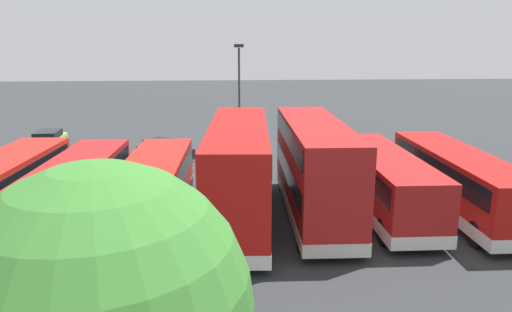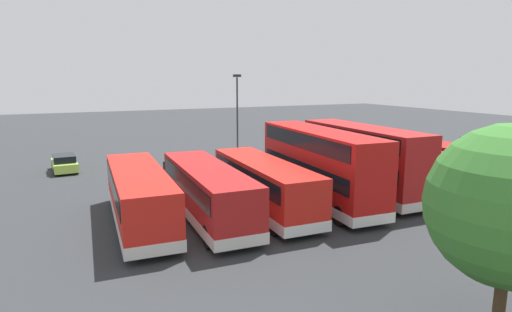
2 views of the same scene
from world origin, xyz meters
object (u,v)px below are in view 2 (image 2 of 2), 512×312
object	(u,v)px
bus_single_deck_second	(399,165)
car_small_green	(64,163)
car_hatchback_silver	(190,163)
bus_single_deck_sixth	(207,191)
bus_double_decker_fourth	(319,164)
bus_single_deck_seventh	(139,195)
waste_bin_yellow	(320,148)
bus_double_decker_third	(362,158)
lamp_post_tall	(237,111)
box_truck_blue	(502,155)
bus_single_deck_fifth	(264,184)
bus_single_deck_near_end	(437,161)

from	to	relation	value
bus_single_deck_second	car_small_green	xyz separation A→B (m)	(21.34, -15.64, -0.92)
car_hatchback_silver	bus_single_deck_sixth	bearing A→B (deg)	78.56
bus_single_deck_second	bus_double_decker_fourth	xyz separation A→B (m)	(7.03, 0.58, 0.83)
bus_double_decker_fourth	bus_single_deck_seventh	world-z (taller)	bus_double_decker_fourth
bus_single_deck_sixth	bus_single_deck_seventh	size ratio (longest dim) A/B	0.99
bus_single_deck_sixth	waste_bin_yellow	bearing A→B (deg)	-138.66
car_small_green	waste_bin_yellow	xyz separation A→B (m)	(-24.18, 1.35, -0.22)
bus_double_decker_third	waste_bin_yellow	bearing A→B (deg)	-113.45
bus_double_decker_fourth	lamp_post_tall	bearing A→B (deg)	-92.07
bus_single_deck_sixth	bus_double_decker_third	bearing A→B (deg)	-176.68
bus_single_deck_second	bus_single_deck_sixth	world-z (taller)	same
box_truck_blue	waste_bin_yellow	xyz separation A→B (m)	(7.15, -14.89, -1.23)
bus_single_deck_sixth	lamp_post_tall	xyz separation A→B (m)	(-7.85, -14.79, 3.05)
bus_double_decker_third	bus_double_decker_fourth	xyz separation A→B (m)	(3.58, 0.37, 0.00)
bus_single_deck_second	bus_single_deck_seventh	size ratio (longest dim) A/B	0.95
car_small_green	bus_single_deck_second	bearing A→B (deg)	143.76
car_hatchback_silver	waste_bin_yellow	distance (m)	15.01
bus_single_deck_fifth	bus_single_deck_second	bearing A→B (deg)	-175.86
bus_double_decker_third	car_small_green	world-z (taller)	bus_double_decker_third
car_hatchback_silver	bus_single_deck_fifth	bearing A→B (deg)	94.58
bus_double_decker_fourth	waste_bin_yellow	distance (m)	17.95
bus_single_deck_seventh	box_truck_blue	xyz separation A→B (m)	(-27.86, 0.49, 0.09)
bus_single_deck_second	box_truck_blue	xyz separation A→B (m)	(-9.99, 0.60, 0.09)
bus_single_deck_near_end	bus_single_deck_sixth	size ratio (longest dim) A/B	1.05
bus_single_deck_near_end	car_small_green	bearing A→B (deg)	-32.05
bus_single_deck_fifth	lamp_post_tall	xyz separation A→B (m)	(-4.41, -14.75, 3.05)
bus_single_deck_seventh	box_truck_blue	size ratio (longest dim) A/B	1.36
bus_single_deck_second	waste_bin_yellow	distance (m)	14.61
box_truck_blue	bus_single_deck_second	bearing A→B (deg)	-3.45
car_small_green	bus_double_decker_third	bearing A→B (deg)	138.46
bus_single_deck_sixth	box_truck_blue	distance (m)	24.35
bus_single_deck_second	bus_double_decker_fourth	size ratio (longest dim) A/B	0.89
bus_single_deck_sixth	bus_single_deck_near_end	bearing A→B (deg)	-177.43
bus_single_deck_second	bus_single_deck_fifth	world-z (taller)	same
bus_single_deck_second	bus_single_deck_sixth	size ratio (longest dim) A/B	0.96
bus_single_deck_sixth	bus_single_deck_second	bearing A→B (deg)	-176.67
box_truck_blue	lamp_post_tall	size ratio (longest dim) A/B	0.99
bus_double_decker_fourth	box_truck_blue	distance (m)	17.03
box_truck_blue	waste_bin_yellow	size ratio (longest dim) A/B	8.32
bus_single_deck_near_end	bus_single_deck_second	size ratio (longest dim) A/B	1.10
bus_single_deck_near_end	bus_single_deck_fifth	distance (m)	14.62
bus_single_deck_seventh	bus_double_decker_third	bearing A→B (deg)	179.63
bus_single_deck_near_end	box_truck_blue	distance (m)	6.33
bus_single_deck_sixth	car_hatchback_silver	world-z (taller)	bus_single_deck_sixth
lamp_post_tall	box_truck_blue	bearing A→B (deg)	138.57
car_hatchback_silver	lamp_post_tall	xyz separation A→B (m)	(-5.38, -2.59, 3.97)
bus_double_decker_third	car_hatchback_silver	distance (m)	14.42
bus_single_deck_seventh	lamp_post_tall	xyz separation A→B (m)	(-11.36, -14.07, 3.05)
bus_double_decker_fourth	bus_single_deck_sixth	bearing A→B (deg)	2.02
car_hatchback_silver	lamp_post_tall	bearing A→B (deg)	-154.30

